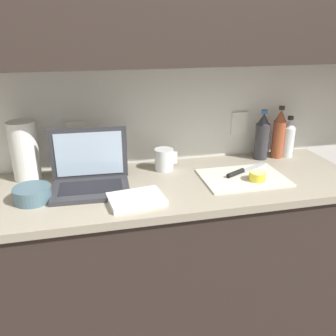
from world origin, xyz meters
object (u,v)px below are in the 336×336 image
(laptop, at_px, (90,174))
(bottle_green_soda, at_px, (262,137))
(cutting_board, at_px, (243,178))
(bottle_oil_tall, at_px, (279,134))
(measuring_cup, at_px, (164,159))
(lemon_half_cut, at_px, (257,176))
(knife, at_px, (240,171))
(bowl_white, at_px, (32,194))
(paper_towel_roll, at_px, (24,151))
(bottle_water_clear, at_px, (288,138))

(laptop, xyz_separation_m, bottle_green_soda, (0.90, 0.17, 0.06))
(cutting_board, xyz_separation_m, bottle_green_soda, (0.20, 0.23, 0.12))
(bottle_oil_tall, xyz_separation_m, measuring_cup, (-0.64, -0.04, -0.08))
(lemon_half_cut, bearing_deg, bottle_oil_tall, 48.08)
(bottle_green_soda, bearing_deg, knife, -136.65)
(bowl_white, relative_size, paper_towel_roll, 0.55)
(laptop, bearing_deg, lemon_half_cut, -6.45)
(laptop, height_order, bottle_oil_tall, bottle_oil_tall)
(bottle_water_clear, bearing_deg, laptop, -171.07)
(laptop, height_order, paper_towel_roll, paper_towel_roll)
(cutting_board, xyz_separation_m, knife, (0.00, 0.04, 0.01))
(knife, relative_size, bottle_water_clear, 1.16)
(bottle_green_soda, relative_size, bottle_water_clear, 1.18)
(bottle_oil_tall, relative_size, bottle_water_clear, 1.25)
(cutting_board, relative_size, lemon_half_cut, 5.07)
(lemon_half_cut, xyz_separation_m, bottle_water_clear, (0.31, 0.28, 0.07))
(cutting_board, height_order, lemon_half_cut, lemon_half_cut)
(laptop, distance_m, measuring_cup, 0.38)
(cutting_board, relative_size, paper_towel_roll, 1.41)
(measuring_cup, bearing_deg, bottle_green_soda, 4.11)
(bottle_green_soda, height_order, bowl_white, bottle_green_soda)
(knife, relative_size, bottle_oil_tall, 0.93)
(bottle_oil_tall, distance_m, measuring_cup, 0.64)
(cutting_board, distance_m, bowl_white, 0.94)
(bowl_white, bearing_deg, cutting_board, 1.13)
(bottle_green_soda, bearing_deg, laptop, -169.56)
(bottle_oil_tall, bearing_deg, bottle_water_clear, 0.00)
(bottle_oil_tall, xyz_separation_m, paper_towel_roll, (-1.28, -0.00, 0.01))
(measuring_cup, bearing_deg, lemon_half_cut, -32.38)
(cutting_board, height_order, measuring_cup, measuring_cup)
(laptop, bearing_deg, cutting_board, -2.93)
(lemon_half_cut, xyz_separation_m, bowl_white, (-0.98, 0.03, 0.00))
(bowl_white, bearing_deg, bottle_water_clear, 10.92)
(knife, xyz_separation_m, measuring_cup, (-0.34, 0.15, 0.04))
(measuring_cup, xyz_separation_m, bowl_white, (-0.60, -0.21, -0.02))
(bottle_oil_tall, bearing_deg, paper_towel_roll, -179.84)
(lemon_half_cut, height_order, bottle_oil_tall, bottle_oil_tall)
(bottle_green_soda, distance_m, bottle_oil_tall, 0.10)
(paper_towel_roll, bearing_deg, lemon_half_cut, -15.13)
(laptop, bearing_deg, bottle_green_soda, 12.82)
(bottle_oil_tall, bearing_deg, laptop, -170.55)
(knife, distance_m, bottle_water_clear, 0.41)
(lemon_half_cut, bearing_deg, bottle_water_clear, 42.13)
(knife, xyz_separation_m, paper_towel_roll, (-0.99, 0.18, 0.12))
(knife, distance_m, paper_towel_roll, 1.01)
(lemon_half_cut, relative_size, bowl_white, 0.50)
(laptop, distance_m, bowl_white, 0.25)
(laptop, distance_m, bottle_oil_tall, 1.01)
(bowl_white, distance_m, paper_towel_roll, 0.27)
(bottle_green_soda, bearing_deg, bowl_white, -167.63)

